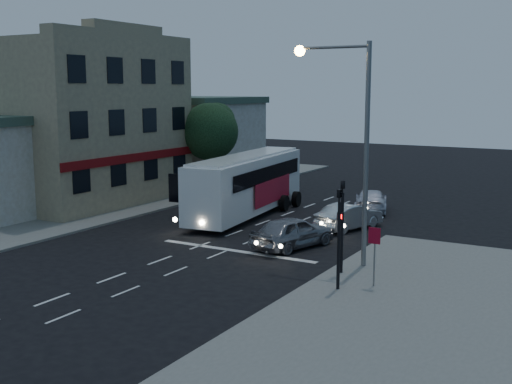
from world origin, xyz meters
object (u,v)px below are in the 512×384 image
Objects in this scene: traffic_signal_main at (342,215)px; traffic_signal_side at (339,227)px; street_tree at (210,129)px; tour_bus at (247,183)px; car_sedan_b at (371,201)px; car_sedan_a at (349,216)px; car_suv at (292,232)px; regulatory_sign at (374,247)px; streetlight at (352,128)px.

traffic_signal_main and traffic_signal_side have the same top height.
street_tree is (-16.51, 16.22, 2.08)m from traffic_signal_side.
tour_bus is 2.58× the size of car_sedan_b.
car_sedan_a is (6.47, -0.40, -1.23)m from tour_bus.
traffic_signal_main is (3.67, -3.02, 1.67)m from car_suv.
traffic_signal_side is 1.61m from regulatory_sign.
street_tree is at bearing -27.20° from car_suv.
car_sedan_a is 0.46× the size of streetlight.
streetlight reaches higher than car_sedan_b.
streetlight is (9.11, -7.06, 3.82)m from tour_bus.
tour_bus is at bearing -41.85° from street_tree.
traffic_signal_main is at bearing 86.46° from car_sedan_b.
streetlight reaches higher than regulatory_sign.
car_suv is 0.97× the size of car_sedan_b.
car_sedan_b is 15.94m from traffic_signal_side.
car_sedan_a is 1.87× the size of regulatory_sign.
traffic_signal_main reaches higher than car_suv.
car_suv is at bearing -42.75° from street_tree.
car_suv is at bearing -50.54° from tour_bus.
traffic_signal_main is at bearing -79.80° from streetlight.
streetlight is at bearing 128.75° from regulatory_sign.
car_suv is 10.25m from car_sedan_b.
car_sedan_b is 13.32m from streetlight.
car_suv is 1.08× the size of traffic_signal_main.
street_tree reaches higher than tour_bus.
traffic_signal_side is at bearing 87.03° from car_sedan_b.
traffic_signal_side is (4.37, -5.00, 1.67)m from car_suv.
traffic_signal_side is (4.29, -15.25, 1.76)m from car_sedan_b.
traffic_signal_side is at bearing -136.08° from regulatory_sign.
car_suv is 0.71× the size of street_tree.
car_sedan_b is 1.11× the size of traffic_signal_side.
street_tree is at bearing -8.58° from car_sedan_a.
streetlight is (-1.96, 2.44, 4.14)m from regulatory_sign.
traffic_signal_main is 21.38m from street_tree.
streetlight reaches higher than car_sedan_a.
car_sedan_a is 0.90× the size of car_sedan_b.
traffic_signal_main reaches higher than car_sedan_b.
tour_bus is at bearing 13.44° from car_sedan_a.
streetlight is at bearing -39.51° from street_tree.
streetlight reaches higher than street_tree.
regulatory_sign reaches higher than car_sedan_b.
street_tree is at bearing 135.50° from traffic_signal_side.
regulatory_sign is at bearing 43.92° from traffic_signal_side.
car_sedan_b is (0.07, 10.25, -0.09)m from car_suv.
traffic_signal_side is at bearing -52.89° from tour_bus.
regulatory_sign is at bearing -30.84° from traffic_signal_main.
tour_bus is 1.30× the size of streetlight.
car_sedan_a is at bearing 109.74° from traffic_signal_main.
streetlight is (2.65, -6.66, 5.06)m from car_sedan_a.
street_tree is (-12.14, 11.22, 3.75)m from car_suv.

